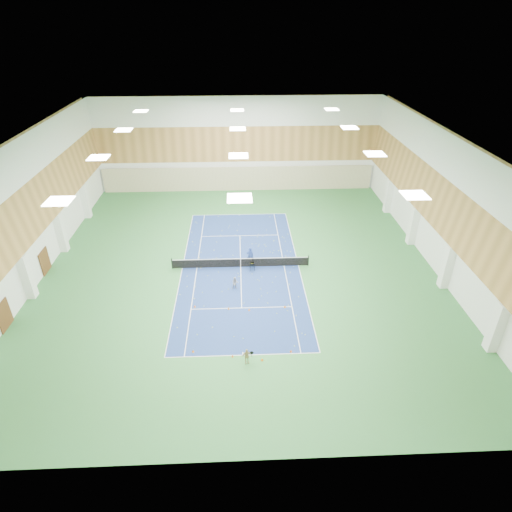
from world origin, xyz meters
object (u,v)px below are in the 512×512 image
(coach, at_px, (250,256))
(tennis_net, at_px, (241,262))
(child_apron, at_px, (247,356))
(ball_cart, at_px, (252,266))
(child_court, at_px, (235,283))

(coach, bearing_deg, tennis_net, 25.27)
(child_apron, relative_size, ball_cart, 1.48)
(coach, relative_size, ball_cart, 2.18)
(ball_cart, bearing_deg, tennis_net, 148.53)
(tennis_net, height_order, coach, coach)
(child_apron, bearing_deg, tennis_net, 76.29)
(tennis_net, xyz_separation_m, child_apron, (0.26, -12.62, 0.04))
(coach, bearing_deg, child_court, 62.67)
(coach, height_order, child_court, coach)
(tennis_net, xyz_separation_m, coach, (0.91, 0.61, 0.33))
(child_apron, distance_m, ball_cart, 12.05)
(child_court, distance_m, child_apron, 9.08)
(child_apron, bearing_deg, coach, 72.29)
(coach, relative_size, child_court, 1.52)
(child_court, xyz_separation_m, ball_cart, (1.59, 2.97, -0.17))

